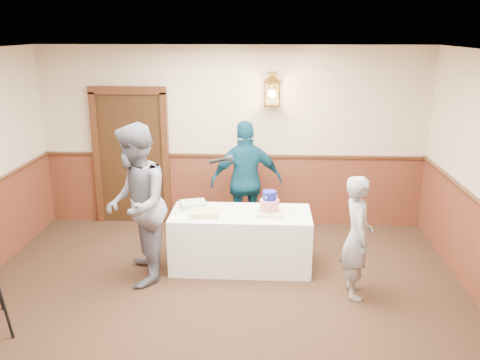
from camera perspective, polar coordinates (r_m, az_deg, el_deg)
The scene contains 9 objects.
ground at distance 5.23m, azimuth -3.50°, elevation -18.74°, with size 7.00×7.00×0.00m, color black.
room_shell at distance 4.96m, azimuth -3.84°, elevation -1.07°, with size 6.02×7.02×2.81m.
display_table at distance 6.69m, azimuth 0.09°, elevation -6.71°, with size 1.80×0.80×0.75m, color white.
tiered_cake at distance 6.44m, azimuth 3.32°, elevation -2.89°, with size 0.32×0.32×0.32m.
sheet_cake_yellow at distance 6.45m, azimuth -3.94°, elevation -3.72°, with size 0.35×0.27×0.07m, color #DEC584.
sheet_cake_green at distance 6.76m, azimuth -5.27°, elevation -2.75°, with size 0.33×0.26×0.08m, color #99D294.
interviewer at distance 6.23m, azimuth -11.61°, elevation -2.78°, with size 1.63×1.09×1.98m.
baker at distance 6.01m, azimuth 13.02°, elevation -6.27°, with size 0.53×0.35×1.46m, color gray.
assistant_p at distance 7.38m, azimuth 0.72°, elevation -0.15°, with size 1.05×0.44×1.79m, color #0C3A4F.
Camera 1 is at (0.53, -4.23, 3.03)m, focal length 38.00 mm.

